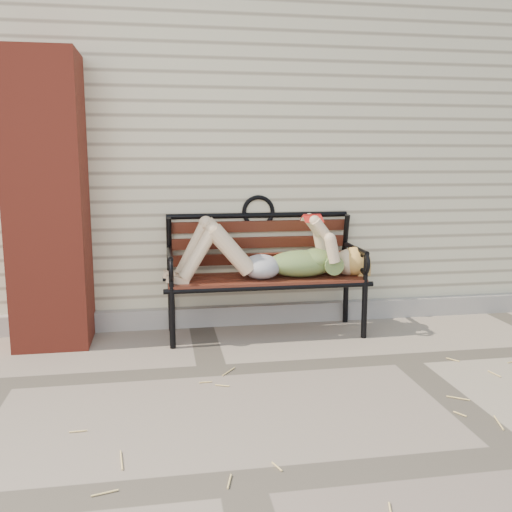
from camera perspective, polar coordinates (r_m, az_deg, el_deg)
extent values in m
plane|color=gray|center=(3.91, 14.49, -9.92)|extent=(80.00, 80.00, 0.00)
cube|color=beige|center=(6.54, 4.12, 11.53)|extent=(8.00, 4.00, 3.00)
cube|color=#A19B92|center=(4.75, 9.76, -5.29)|extent=(8.00, 0.10, 0.15)
cube|color=maroon|center=(4.18, -20.09, 5.10)|extent=(0.50, 0.50, 2.00)
cylinder|color=black|center=(3.97, -8.38, -6.23)|extent=(0.04, 0.04, 0.42)
cylinder|color=black|center=(4.38, -8.52, -4.72)|extent=(0.04, 0.04, 0.42)
cylinder|color=black|center=(4.23, 10.79, -5.31)|extent=(0.04, 0.04, 0.42)
cylinder|color=black|center=(4.61, 8.97, -3.99)|extent=(0.04, 0.04, 0.42)
cube|color=maroon|center=(4.19, 0.97, -2.31)|extent=(1.42, 0.46, 0.03)
cylinder|color=black|center=(3.99, 1.52, -3.19)|extent=(1.49, 0.04, 0.04)
cylinder|color=black|center=(4.40, 0.46, -1.98)|extent=(1.49, 0.04, 0.04)
torus|color=black|center=(4.42, 0.24, 4.45)|extent=(0.26, 0.03, 0.26)
ellipsoid|color=#0A3C48|center=(4.20, 4.55, -0.76)|extent=(0.50, 0.29, 0.20)
ellipsoid|color=#0A3C48|center=(4.22, 6.04, -0.27)|extent=(0.24, 0.28, 0.15)
ellipsoid|color=#9D9DA2|center=(4.14, 0.54, -1.08)|extent=(0.28, 0.32, 0.18)
sphere|color=beige|center=(4.30, 9.26, -0.60)|extent=(0.21, 0.21, 0.21)
ellipsoid|color=#E0B254|center=(4.31, 9.85, -0.52)|extent=(0.23, 0.24, 0.21)
cube|color=#AA1913|center=(4.17, 5.62, 4.08)|extent=(0.13, 0.02, 0.02)
cube|color=white|center=(4.13, 5.76, 3.68)|extent=(0.13, 0.08, 0.05)
cube|color=white|center=(4.21, 5.47, 3.79)|extent=(0.13, 0.08, 0.05)
cube|color=#AA1913|center=(4.13, 5.77, 3.72)|extent=(0.14, 0.09, 0.05)
cube|color=#AA1913|center=(4.21, 5.46, 3.85)|extent=(0.14, 0.09, 0.05)
cylinder|color=#E7C470|center=(3.01, -13.95, -15.91)|extent=(0.07, 0.10, 0.01)
cylinder|color=#E7C470|center=(2.75, -8.49, -18.40)|extent=(0.03, 0.08, 0.01)
cylinder|color=#E7C470|center=(3.39, 23.92, -13.47)|extent=(0.10, 0.07, 0.01)
cylinder|color=#E7C470|center=(2.50, -18.45, -21.86)|extent=(0.07, 0.14, 0.01)
cylinder|color=#E7C470|center=(3.44, -6.93, -12.36)|extent=(0.11, 0.10, 0.01)
cylinder|color=#E7C470|center=(3.08, 7.29, -15.07)|extent=(0.15, 0.06, 0.01)
cylinder|color=#E7C470|center=(2.70, 16.56, -19.22)|extent=(0.08, 0.10, 0.01)
cylinder|color=#E7C470|center=(3.62, -16.31, -11.54)|extent=(0.11, 0.11, 0.01)
cylinder|color=#E7C470|center=(3.45, 16.31, -12.61)|extent=(0.03, 0.08, 0.01)
cylinder|color=#E7C470|center=(3.72, 7.35, -10.60)|extent=(0.15, 0.05, 0.01)
cylinder|color=#E7C470|center=(3.26, 16.49, -13.97)|extent=(0.10, 0.01, 0.01)
cylinder|color=#E7C470|center=(3.12, 21.99, -15.40)|extent=(0.02, 0.09, 0.01)
cylinder|color=#E7C470|center=(2.59, -2.71, -20.16)|extent=(0.10, 0.04, 0.01)
cylinder|color=#E7C470|center=(2.67, 24.25, -20.12)|extent=(0.07, 0.09, 0.01)
cylinder|color=#E7C470|center=(3.08, -17.30, -15.50)|extent=(0.03, 0.09, 0.01)
cylinder|color=#E7C470|center=(3.00, -10.16, -15.93)|extent=(0.03, 0.08, 0.01)
cylinder|color=#E7C470|center=(3.45, 12.89, -12.48)|extent=(0.04, 0.11, 0.01)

